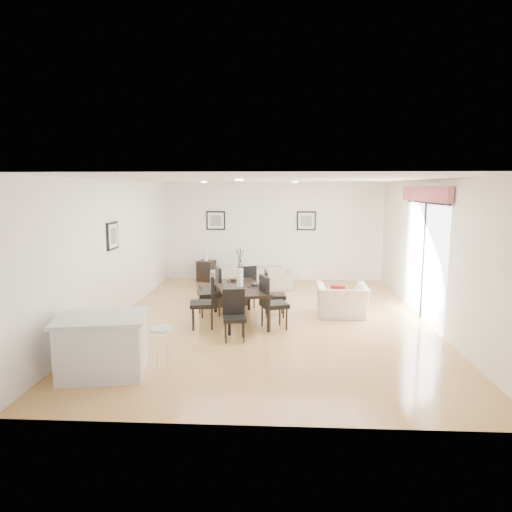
# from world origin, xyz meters

# --- Properties ---
(ground) EXTENTS (8.00, 8.00, 0.00)m
(ground) POSITION_xyz_m (0.00, 0.00, 0.00)
(ground) COLOR tan
(ground) RESTS_ON ground
(wall_back) EXTENTS (6.00, 0.04, 2.70)m
(wall_back) POSITION_xyz_m (0.00, 4.00, 1.35)
(wall_back) COLOR white
(wall_back) RESTS_ON ground
(wall_front) EXTENTS (6.00, 0.04, 2.70)m
(wall_front) POSITION_xyz_m (0.00, -4.00, 1.35)
(wall_front) COLOR white
(wall_front) RESTS_ON ground
(wall_left) EXTENTS (0.04, 8.00, 2.70)m
(wall_left) POSITION_xyz_m (-3.00, 0.00, 1.35)
(wall_left) COLOR white
(wall_left) RESTS_ON ground
(wall_right) EXTENTS (0.04, 8.00, 2.70)m
(wall_right) POSITION_xyz_m (3.00, 0.00, 1.35)
(wall_right) COLOR white
(wall_right) RESTS_ON ground
(ceiling) EXTENTS (6.00, 8.00, 0.02)m
(ceiling) POSITION_xyz_m (0.00, 0.00, 2.70)
(ceiling) COLOR white
(ceiling) RESTS_ON wall_back
(sofa) EXTENTS (2.17, 1.08, 0.61)m
(sofa) POSITION_xyz_m (-0.55, 2.86, 0.30)
(sofa) COLOR gray
(sofa) RESTS_ON ground
(armchair) EXTENTS (0.99, 0.87, 0.63)m
(armchair) POSITION_xyz_m (1.42, 0.34, 0.32)
(armchair) COLOR beige
(armchair) RESTS_ON ground
(dining_table) EXTENTS (1.27, 1.82, 0.69)m
(dining_table) POSITION_xyz_m (-0.57, -0.13, 0.62)
(dining_table) COLOR black
(dining_table) RESTS_ON ground
(dining_chair_wnear) EXTENTS (0.50, 0.50, 0.98)m
(dining_chair_wnear) POSITION_xyz_m (-1.15, -0.53, 0.55)
(dining_chair_wnear) COLOR black
(dining_chair_wnear) RESTS_ON ground
(dining_chair_wfar) EXTENTS (0.55, 0.55, 0.97)m
(dining_chair_wfar) POSITION_xyz_m (-1.15, 0.31, 0.54)
(dining_chair_wfar) COLOR black
(dining_chair_wfar) RESTS_ON ground
(dining_chair_enear) EXTENTS (0.57, 0.57, 0.99)m
(dining_chair_enear) POSITION_xyz_m (0.01, -0.57, 0.55)
(dining_chair_enear) COLOR black
(dining_chair_enear) RESTS_ON ground
(dining_chair_efar) EXTENTS (0.45, 0.45, 0.92)m
(dining_chair_efar) POSITION_xyz_m (0.01, 0.28, 0.51)
(dining_chair_efar) COLOR black
(dining_chair_efar) RESTS_ON ground
(dining_chair_head) EXTENTS (0.43, 0.43, 0.85)m
(dining_chair_head) POSITION_xyz_m (-0.58, -1.15, 0.47)
(dining_chair_head) COLOR black
(dining_chair_head) RESTS_ON ground
(dining_chair_foot) EXTENTS (0.54, 0.54, 0.92)m
(dining_chair_foot) POSITION_xyz_m (-0.54, 0.90, 0.51)
(dining_chair_foot) COLOR black
(dining_chair_foot) RESTS_ON ground
(vase) EXTENTS (0.79, 1.30, 0.73)m
(vase) POSITION_xyz_m (-0.57, -0.13, 1.01)
(vase) COLOR white
(vase) RESTS_ON dining_table
(coffee_table) EXTENTS (1.17, 0.90, 0.41)m
(coffee_table) POSITION_xyz_m (-1.05, 1.20, 0.21)
(coffee_table) COLOR black
(coffee_table) RESTS_ON ground
(side_table) EXTENTS (0.51, 0.51, 0.57)m
(side_table) POSITION_xyz_m (-1.84, 3.66, 0.29)
(side_table) COLOR black
(side_table) RESTS_ON ground
(table_lamp) EXTENTS (0.20, 0.20, 0.38)m
(table_lamp) POSITION_xyz_m (-1.84, 3.66, 0.82)
(table_lamp) COLOR white
(table_lamp) RESTS_ON side_table
(cushion) EXTENTS (0.29, 0.15, 0.28)m
(cushion) POSITION_xyz_m (1.33, 0.25, 0.50)
(cushion) COLOR maroon
(cushion) RESTS_ON armchair
(kitchen_island) EXTENTS (1.32, 1.10, 0.83)m
(kitchen_island) POSITION_xyz_m (-2.23, -2.74, 0.42)
(kitchen_island) COLOR silver
(kitchen_island) RESTS_ON ground
(bar_stool) EXTENTS (0.31, 0.31, 0.68)m
(bar_stool) POSITION_xyz_m (-1.41, -2.74, 0.58)
(bar_stool) COLOR silver
(bar_stool) RESTS_ON ground
(framed_print_back_left) EXTENTS (0.52, 0.04, 0.52)m
(framed_print_back_left) POSITION_xyz_m (-1.60, 3.97, 1.65)
(framed_print_back_left) COLOR black
(framed_print_back_left) RESTS_ON wall_back
(framed_print_back_right) EXTENTS (0.52, 0.04, 0.52)m
(framed_print_back_right) POSITION_xyz_m (0.90, 3.97, 1.65)
(framed_print_back_right) COLOR black
(framed_print_back_right) RESTS_ON wall_back
(framed_print_left_wall) EXTENTS (0.04, 0.52, 0.52)m
(framed_print_left_wall) POSITION_xyz_m (-2.97, -0.20, 1.65)
(framed_print_left_wall) COLOR black
(framed_print_left_wall) RESTS_ON wall_left
(sliding_door) EXTENTS (0.12, 2.70, 2.57)m
(sliding_door) POSITION_xyz_m (2.96, 0.30, 1.66)
(sliding_door) COLOR white
(sliding_door) RESTS_ON wall_right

